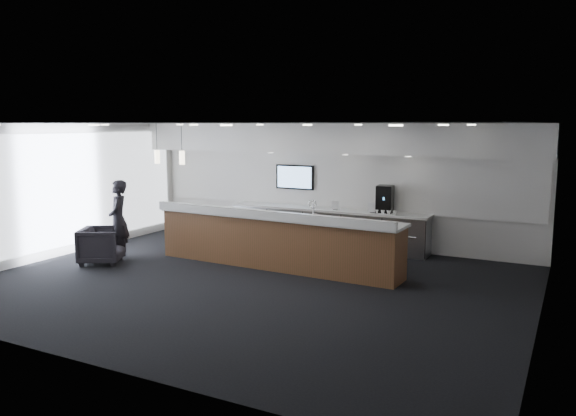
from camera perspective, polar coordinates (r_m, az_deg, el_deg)
The scene contains 23 objects.
ground at distance 10.71m, azimuth -3.96°, elevation -7.67°, with size 10.00×10.00×0.00m, color black.
ceiling at distance 10.29m, azimuth -4.13°, elevation 8.59°, with size 10.00×8.00×0.02m, color black.
back_wall at distance 13.94m, azimuth 4.56°, elevation 2.39°, with size 10.00×0.02×3.00m, color silver.
left_wall at distance 13.67m, azimuth -22.25°, elevation 1.66°, with size 0.02×8.00×3.00m, color silver.
right_wall at distance 8.91m, azimuth 24.61°, elevation -1.85°, with size 0.02×8.00×3.00m, color silver.
soffit_bulkhead at distance 13.45m, azimuth 3.86°, elevation 7.08°, with size 10.00×0.90×0.70m, color silver.
alcove_panel at distance 13.90m, azimuth 4.51°, elevation 2.79°, with size 9.80×0.06×1.40m, color silver.
window_blinds_wall at distance 13.64m, azimuth -22.14°, elevation 1.65°, with size 0.04×7.36×2.55m, color silver.
back_credenza at distance 13.76m, azimuth 3.92°, elevation -1.99°, with size 5.06×0.66×0.95m.
wall_tv at distance 14.25m, azimuth 0.70°, elevation 3.16°, with size 1.05×0.08×0.62m.
pendant_left at distance 12.35m, azimuth -11.70°, elevation 4.94°, with size 0.12×0.12×0.30m, color #FFEBC6.
pendant_right at distance 12.81m, azimuth -14.15°, elevation 4.98°, with size 0.12×0.12×0.30m, color #FFEBC6.
ceiling_can_lights at distance 10.29m, azimuth -4.13°, elevation 8.43°, with size 7.00×5.00×0.02m, color silver, non-canonical shape.
service_counter at distance 11.77m, azimuth -1.29°, elevation -3.29°, with size 5.55×1.11×1.49m.
coffee_machine at distance 13.19m, azimuth 9.82°, elevation 0.90°, with size 0.40×0.50×0.63m.
info_sign_left at distance 13.46m, azimuth 4.81°, elevation 0.30°, with size 0.17×0.02×0.23m, color white.
info_sign_right at distance 13.15m, azimuth 8.54°, elevation 0.04°, with size 0.17×0.02×0.23m, color white.
armchair at distance 12.77m, azimuth -18.40°, elevation -3.62°, with size 0.84×0.87×0.79m, color black.
lounge_guest at distance 13.07m, azimuth -16.84°, elevation -1.11°, with size 0.64×0.42×1.76m, color black.
cup_0 at distance 12.96m, azimuth 10.79°, elevation -0.46°, with size 0.09×0.09×0.09m, color white.
cup_1 at distance 13.00m, azimuth 10.20°, elevation -0.42°, with size 0.09×0.09×0.09m, color white.
cup_2 at distance 13.04m, azimuth 9.62°, elevation -0.37°, with size 0.09×0.09×0.09m, color white.
cup_3 at distance 13.08m, azimuth 9.03°, elevation -0.33°, with size 0.09×0.09×0.09m, color white.
Camera 1 is at (5.37, -8.78, 2.98)m, focal length 35.00 mm.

